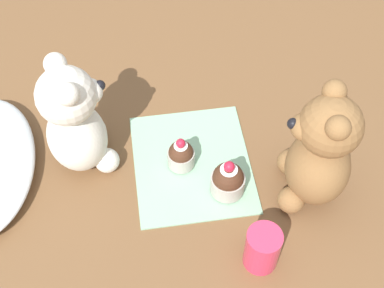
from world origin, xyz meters
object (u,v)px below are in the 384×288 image
Objects in this scene: teddy_bear_tan at (320,153)px; cupcake_near_cream_bear at (181,155)px; cupcake_near_tan_bear at (228,180)px; juice_glass at (262,249)px; teddy_bear_cream at (75,121)px.

teddy_bear_tan is 0.23m from cupcake_near_cream_bear.
cupcake_near_cream_bear is 0.87× the size of cupcake_near_tan_bear.
cupcake_near_cream_bear is 0.21m from juice_glass.
teddy_bear_cream is 0.97× the size of teddy_bear_tan.
cupcake_near_cream_bear is 0.09m from cupcake_near_tan_bear.
teddy_bear_tan is 2.99× the size of cupcake_near_tan_bear.
cupcake_near_tan_bear reaches higher than cupcake_near_cream_bear.
juice_glass is at bearing -153.59° from cupcake_near_cream_bear.
cupcake_near_cream_bear is at bearing 26.41° from juice_glass.
cupcake_near_tan_bear is at bearing -83.43° from teddy_bear_tan.
cupcake_near_cream_bear is (-0.04, -0.16, -0.07)m from teddy_bear_cream.
teddy_bear_cream is 0.38m from teddy_bear_tan.
teddy_bear_tan is at bearing -111.01° from cupcake_near_cream_bear.
teddy_bear_cream reaches higher than cupcake_near_cream_bear.
juice_glass is (-0.19, -0.09, 0.01)m from cupcake_near_cream_bear.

